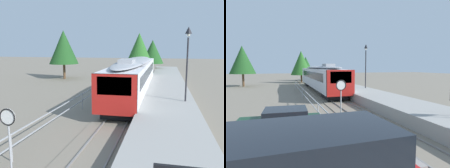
# 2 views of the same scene
# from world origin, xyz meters

# --- Properties ---
(ground_plane) EXTENTS (160.00, 160.00, 0.00)m
(ground_plane) POSITION_xyz_m (-3.00, 22.00, 0.00)
(ground_plane) COLOR slate
(track_rails) EXTENTS (3.20, 60.00, 0.14)m
(track_rails) POSITION_xyz_m (0.00, 22.00, 0.03)
(track_rails) COLOR slate
(track_rails) RESTS_ON ground
(commuter_train) EXTENTS (2.82, 19.71, 3.74)m
(commuter_train) POSITION_xyz_m (0.00, 27.16, 2.15)
(commuter_train) COLOR silver
(commuter_train) RESTS_ON track_rails
(station_platform) EXTENTS (3.90, 60.00, 0.90)m
(station_platform) POSITION_xyz_m (3.25, 22.00, 0.45)
(station_platform) COLOR #999691
(station_platform) RESTS_ON ground
(platform_lamp_mid_platform) EXTENTS (0.34, 0.34, 5.35)m
(platform_lamp_mid_platform) POSITION_xyz_m (4.49, 21.49, 4.62)
(platform_lamp_mid_platform) COLOR #232328
(platform_lamp_mid_platform) RESTS_ON station_platform
(speed_limit_sign) EXTENTS (0.61, 0.10, 2.81)m
(speed_limit_sign) POSITION_xyz_m (-2.26, 10.49, 2.12)
(speed_limit_sign) COLOR #9EA0A5
(speed_limit_sign) RESTS_ON ground
(carpark_fence) EXTENTS (0.06, 36.06, 1.25)m
(carpark_fence) POSITION_xyz_m (-3.30, 12.00, 0.91)
(carpark_fence) COLOR #9EA0A5
(carpark_fence) RESTS_ON ground
(tree_behind_carpark) EXTENTS (4.53, 4.53, 6.95)m
(tree_behind_carpark) POSITION_xyz_m (-1.11, 42.01, 4.34)
(tree_behind_carpark) COLOR brown
(tree_behind_carpark) RESTS_ON ground
(tree_behind_station_far) EXTENTS (4.03, 4.03, 5.98)m
(tree_behind_station_far) POSITION_xyz_m (0.66, 48.05, 3.86)
(tree_behind_station_far) COLOR brown
(tree_behind_station_far) RESTS_ON ground
(tree_distant_left) EXTENTS (4.33, 4.33, 7.21)m
(tree_distant_left) POSITION_xyz_m (-11.84, 37.25, 4.73)
(tree_distant_left) COLOR brown
(tree_distant_left) RESTS_ON ground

